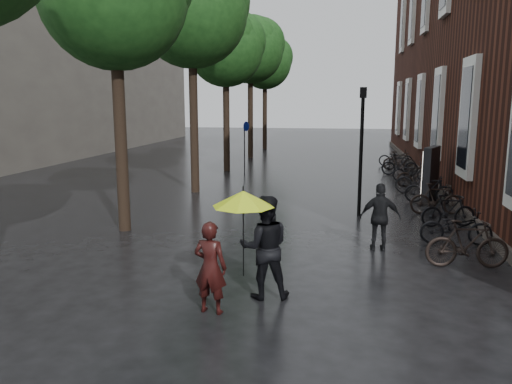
% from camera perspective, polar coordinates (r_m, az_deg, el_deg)
% --- Properties ---
extents(ground, '(120.00, 120.00, 0.00)m').
position_cam_1_polar(ground, '(6.75, -7.13, -20.99)').
color(ground, black).
extents(bg_building, '(16.00, 30.00, 14.00)m').
position_cam_1_polar(bg_building, '(41.21, -26.14, 14.21)').
color(bg_building, '#47423D').
rests_on(bg_building, ground).
extents(street_trees, '(4.33, 34.03, 8.91)m').
position_cam_1_polar(street_trees, '(22.34, -5.28, 17.62)').
color(street_trees, black).
rests_on(street_trees, ground).
extents(person_burgundy, '(0.62, 0.45, 1.57)m').
position_cam_1_polar(person_burgundy, '(8.39, -5.24, -8.58)').
color(person_burgundy, black).
rests_on(person_burgundy, ground).
extents(person_black, '(1.05, 0.90, 1.87)m').
position_cam_1_polar(person_black, '(8.94, 1.00, -6.31)').
color(person_black, black).
rests_on(person_black, ground).
extents(lime_umbrella, '(1.07, 1.07, 1.57)m').
position_cam_1_polar(lime_umbrella, '(8.35, -1.47, -0.78)').
color(lime_umbrella, black).
rests_on(lime_umbrella, ground).
extents(pedestrian_walking, '(0.97, 0.45, 1.61)m').
position_cam_1_polar(pedestrian_walking, '(12.11, 14.01, -2.81)').
color(pedestrian_walking, black).
rests_on(pedestrian_walking, ground).
extents(parked_bicycles, '(2.07, 17.77, 1.04)m').
position_cam_1_polar(parked_bicycles, '(19.96, 18.06, 1.16)').
color(parked_bicycles, black).
rests_on(parked_bicycles, ground).
extents(ad_lightbox, '(0.29, 1.28, 1.93)m').
position_cam_1_polar(ad_lightbox, '(18.54, 19.31, 1.94)').
color(ad_lightbox, black).
rests_on(ad_lightbox, ground).
extents(lamp_post, '(0.20, 0.20, 3.91)m').
position_cam_1_polar(lamp_post, '(15.50, 11.97, 5.96)').
color(lamp_post, black).
rests_on(lamp_post, ground).
extents(cycle_sign, '(0.13, 0.46, 2.52)m').
position_cam_1_polar(cycle_sign, '(24.30, -1.24, 6.04)').
color(cycle_sign, '#262628').
rests_on(cycle_sign, ground).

